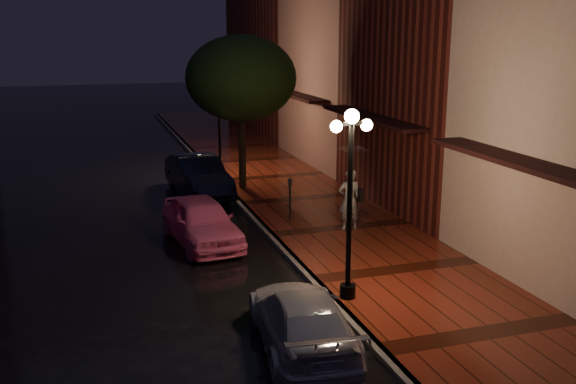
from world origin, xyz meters
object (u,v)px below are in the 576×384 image
object	(u,v)px
streetlamp_near	(350,194)
street_tree	(241,81)
pink_car	(201,221)
parking_meter	(290,195)
streetlamp_far	(219,115)
navy_car	(198,175)
woman_with_umbrella	(350,174)
silver_car	(302,320)

from	to	relation	value
streetlamp_near	street_tree	world-z (taller)	street_tree
pink_car	parking_meter	world-z (taller)	parking_meter
streetlamp_far	navy_car	bearing A→B (deg)	-116.26
street_tree	parking_meter	world-z (taller)	street_tree
pink_car	street_tree	bearing A→B (deg)	58.14
navy_car	woman_with_umbrella	world-z (taller)	woman_with_umbrella
streetlamp_near	pink_car	distance (m)	6.07
streetlamp_near	parking_meter	bearing A→B (deg)	84.11
pink_car	navy_car	distance (m)	5.85
streetlamp_far	woman_with_umbrella	distance (m)	9.48
streetlamp_near	streetlamp_far	distance (m)	14.00
pink_car	parking_meter	size ratio (longest dim) A/B	2.97
parking_meter	streetlamp_near	bearing A→B (deg)	-78.12
streetlamp_far	parking_meter	bearing A→B (deg)	-85.17
pink_car	woman_with_umbrella	distance (m)	4.66
navy_car	streetlamp_far	bearing A→B (deg)	57.74
silver_car	woman_with_umbrella	world-z (taller)	woman_with_umbrella
street_tree	silver_car	world-z (taller)	street_tree
navy_car	woman_with_umbrella	xyz separation A→B (m)	(3.54, -6.23, 1.15)
streetlamp_near	parking_meter	distance (m)	6.54
navy_car	parking_meter	distance (m)	5.17
silver_car	woman_with_umbrella	distance (m)	7.59
streetlamp_near	woman_with_umbrella	size ratio (longest dim) A/B	1.64
silver_car	parking_meter	bearing A→B (deg)	-99.61
navy_car	parking_meter	bearing A→B (deg)	-71.64
silver_car	parking_meter	distance (m)	8.34
streetlamp_near	parking_meter	world-z (taller)	streetlamp_near
woman_with_umbrella	silver_car	bearing A→B (deg)	65.29
woman_with_umbrella	parking_meter	size ratio (longest dim) A/B	1.93
streetlamp_near	street_tree	bearing A→B (deg)	88.65
streetlamp_near	street_tree	distance (m)	11.12
street_tree	navy_car	distance (m)	3.91
streetlamp_far	parking_meter	xyz separation A→B (m)	(0.65, -7.70, -1.62)
streetlamp_far	navy_car	xyz separation A→B (m)	(-1.48, -3.00, -1.86)
streetlamp_near	streetlamp_far	world-z (taller)	same
streetlamp_near	parking_meter	size ratio (longest dim) A/B	3.16
streetlamp_far	parking_meter	distance (m)	7.89
woman_with_umbrella	parking_meter	bearing A→B (deg)	-41.89
navy_car	streetlamp_near	bearing A→B (deg)	-88.34
street_tree	streetlamp_far	bearing A→B (deg)	94.91
silver_car	navy_car	bearing A→B (deg)	-84.27
streetlamp_far	streetlamp_near	bearing A→B (deg)	-90.00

